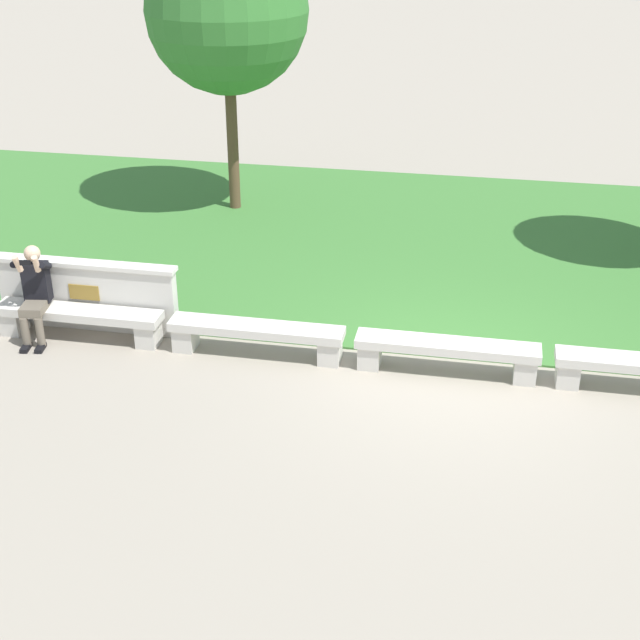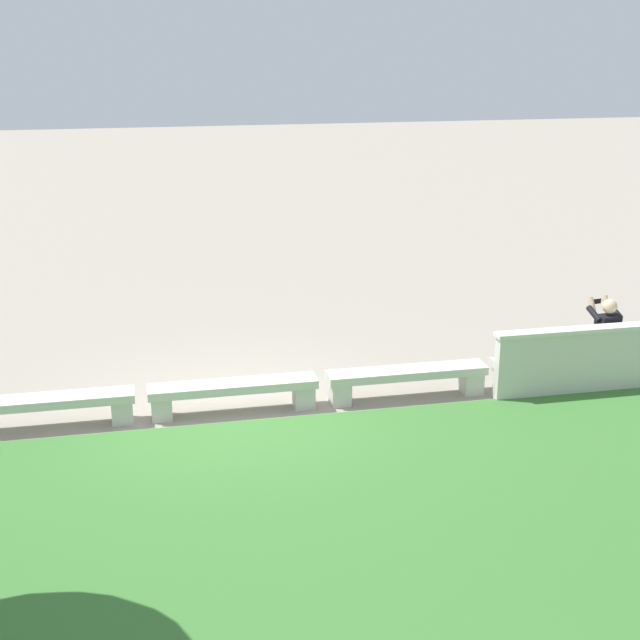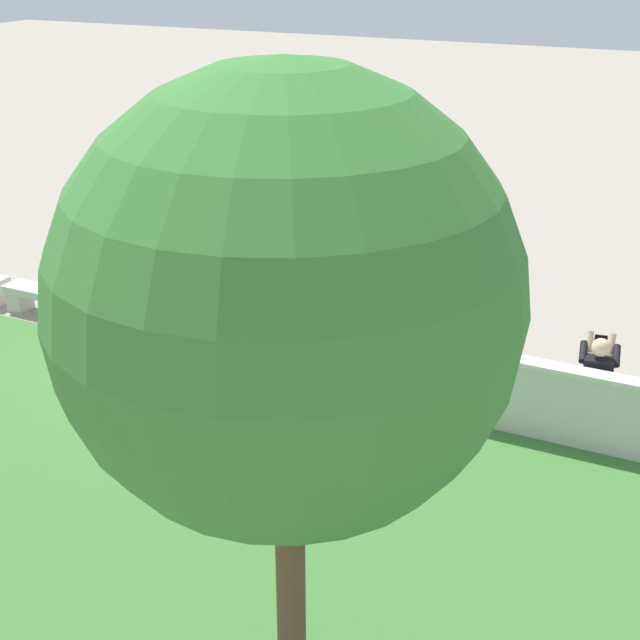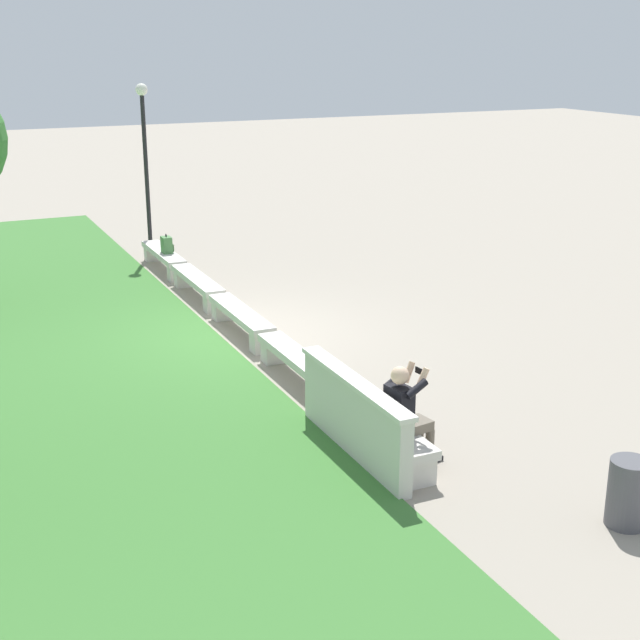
{
  "view_description": "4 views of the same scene",
  "coord_description": "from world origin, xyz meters",
  "px_view_note": "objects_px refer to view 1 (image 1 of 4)",
  "views": [
    {
      "loc": [
        0.3,
        -10.12,
        5.78
      ],
      "look_at": [
        -1.52,
        -0.72,
        0.97
      ],
      "focal_mm": 50.0,
      "sensor_mm": 36.0,
      "label": 1
    },
    {
      "loc": [
        1.2,
        11.47,
        5.08
      ],
      "look_at": [
        -1.39,
        -0.75,
        1.03
      ],
      "focal_mm": 50.0,
      "sensor_mm": 36.0,
      "label": 2
    },
    {
      "loc": [
        -6.74,
        9.97,
        5.69
      ],
      "look_at": [
        -1.91,
        -0.04,
        0.83
      ],
      "focal_mm": 50.0,
      "sensor_mm": 36.0,
      "label": 3
    },
    {
      "loc": [
        -14.05,
        4.98,
        4.98
      ],
      "look_at": [
        -2.05,
        -0.58,
        0.78
      ],
      "focal_mm": 50.0,
      "sensor_mm": 36.0,
      "label": 4
    }
  ],
  "objects_px": {
    "bench_mid": "(447,352)",
    "person_photographer": "(34,289)",
    "tree_left_background": "(227,11)",
    "bench_main": "(79,318)",
    "bench_near": "(256,334)"
  },
  "relations": [
    {
      "from": "bench_mid",
      "to": "person_photographer",
      "type": "distance_m",
      "value": 5.61
    },
    {
      "from": "person_photographer",
      "to": "tree_left_background",
      "type": "distance_m",
      "value": 6.47
    },
    {
      "from": "person_photographer",
      "to": "bench_mid",
      "type": "bearing_deg",
      "value": 0.78
    },
    {
      "from": "bench_main",
      "to": "tree_left_background",
      "type": "distance_m",
      "value": 6.53
    },
    {
      "from": "tree_left_background",
      "to": "bench_main",
      "type": "bearing_deg",
      "value": -96.53
    },
    {
      "from": "bench_mid",
      "to": "person_photographer",
      "type": "xyz_separation_m",
      "value": [
        -5.59,
        -0.08,
        0.43
      ]
    },
    {
      "from": "bench_mid",
      "to": "person_photographer",
      "type": "bearing_deg",
      "value": -179.22
    },
    {
      "from": "bench_main",
      "to": "bench_mid",
      "type": "bearing_deg",
      "value": 0.0
    },
    {
      "from": "bench_near",
      "to": "tree_left_background",
      "type": "bearing_deg",
      "value": 108.58
    },
    {
      "from": "bench_main",
      "to": "tree_left_background",
      "type": "relative_size",
      "value": 0.46
    },
    {
      "from": "bench_mid",
      "to": "tree_left_background",
      "type": "distance_m",
      "value": 7.85
    },
    {
      "from": "bench_near",
      "to": "bench_mid",
      "type": "xyz_separation_m",
      "value": [
        2.52,
        0.0,
        0.0
      ]
    },
    {
      "from": "bench_main",
      "to": "person_photographer",
      "type": "bearing_deg",
      "value": -172.19
    },
    {
      "from": "bench_near",
      "to": "person_photographer",
      "type": "distance_m",
      "value": 3.11
    },
    {
      "from": "tree_left_background",
      "to": "person_photographer",
      "type": "bearing_deg",
      "value": -101.93
    }
  ]
}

